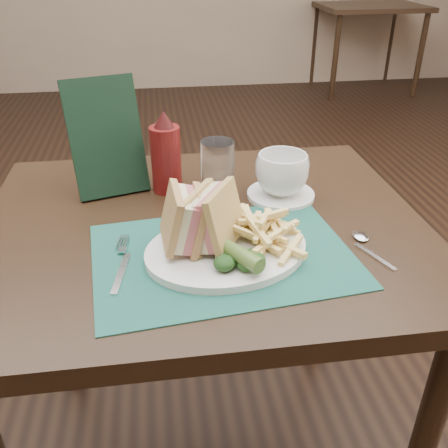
# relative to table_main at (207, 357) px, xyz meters

# --- Properties ---
(floor) EXTENTS (7.00, 7.00, 0.00)m
(floor) POSITION_rel_table_main_xyz_m (0.00, 0.50, -0.38)
(floor) COLOR black
(floor) RESTS_ON ground
(wall_back) EXTENTS (6.00, 0.00, 6.00)m
(wall_back) POSITION_rel_table_main_xyz_m (0.00, 4.00, -0.38)
(wall_back) COLOR tan
(wall_back) RESTS_ON ground
(table_main) EXTENTS (0.90, 0.75, 0.75)m
(table_main) POSITION_rel_table_main_xyz_m (0.00, 0.00, 0.00)
(table_main) COLOR black
(table_main) RESTS_ON ground
(table_bg_right) EXTENTS (0.90, 0.75, 0.75)m
(table_bg_right) POSITION_rel_table_main_xyz_m (1.89, 3.70, 0.00)
(table_bg_right) COLOR black
(table_bg_right) RESTS_ON ground
(placemat) EXTENTS (0.50, 0.38, 0.00)m
(placemat) POSITION_rel_table_main_xyz_m (0.02, -0.13, 0.38)
(placemat) COLOR #195245
(placemat) RESTS_ON table_main
(plate) EXTENTS (0.35, 0.31, 0.01)m
(plate) POSITION_rel_table_main_xyz_m (0.03, -0.13, 0.38)
(plate) COLOR white
(plate) RESTS_ON placemat
(sandwich_half_a) EXTENTS (0.09, 0.12, 0.11)m
(sandwich_half_a) POSITION_rel_table_main_xyz_m (-0.07, -0.11, 0.45)
(sandwich_half_a) COLOR tan
(sandwich_half_a) RESTS_ON plate
(sandwich_half_b) EXTENTS (0.13, 0.14, 0.11)m
(sandwich_half_b) POSITION_rel_table_main_xyz_m (-0.01, -0.11, 0.45)
(sandwich_half_b) COLOR tan
(sandwich_half_b) RESTS_ON plate
(kale_garnish) EXTENTS (0.11, 0.08, 0.03)m
(kale_garnish) POSITION_rel_table_main_xyz_m (0.04, -0.19, 0.41)
(kale_garnish) COLOR #153312
(kale_garnish) RESTS_ON plate
(pickle_spear) EXTENTS (0.09, 0.12, 0.03)m
(pickle_spear) POSITION_rel_table_main_xyz_m (0.04, -0.18, 0.41)
(pickle_spear) COLOR #436125
(pickle_spear) RESTS_ON plate
(fries_pile) EXTENTS (0.18, 0.20, 0.06)m
(fries_pile) POSITION_rel_table_main_xyz_m (0.10, -0.12, 0.42)
(fries_pile) COLOR #FCDB7E
(fries_pile) RESTS_ON plate
(fork) EXTENTS (0.06, 0.17, 0.01)m
(fork) POSITION_rel_table_main_xyz_m (-0.16, -0.14, 0.38)
(fork) COLOR silver
(fork) RESTS_ON placemat
(spoon) EXTENTS (0.09, 0.15, 0.01)m
(spoon) POSITION_rel_table_main_xyz_m (0.29, -0.15, 0.38)
(spoon) COLOR silver
(spoon) RESTS_ON table_main
(saucer) EXTENTS (0.17, 0.17, 0.01)m
(saucer) POSITION_rel_table_main_xyz_m (0.18, 0.09, 0.38)
(saucer) COLOR white
(saucer) RESTS_ON table_main
(coffee_cup) EXTENTS (0.13, 0.13, 0.09)m
(coffee_cup) POSITION_rel_table_main_xyz_m (0.18, 0.09, 0.43)
(coffee_cup) COLOR white
(coffee_cup) RESTS_ON saucer
(drinking_glass) EXTENTS (0.09, 0.09, 0.13)m
(drinking_glass) POSITION_rel_table_main_xyz_m (0.04, 0.11, 0.44)
(drinking_glass) COLOR white
(drinking_glass) RESTS_ON table_main
(ketchup_bottle) EXTENTS (0.08, 0.08, 0.19)m
(ketchup_bottle) POSITION_rel_table_main_xyz_m (-0.07, 0.16, 0.47)
(ketchup_bottle) COLOR #5B0F0F
(ketchup_bottle) RESTS_ON table_main
(check_presenter) EXTENTS (0.18, 0.13, 0.25)m
(check_presenter) POSITION_rel_table_main_xyz_m (-0.19, 0.18, 0.50)
(check_presenter) COLOR black
(check_presenter) RESTS_ON table_main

